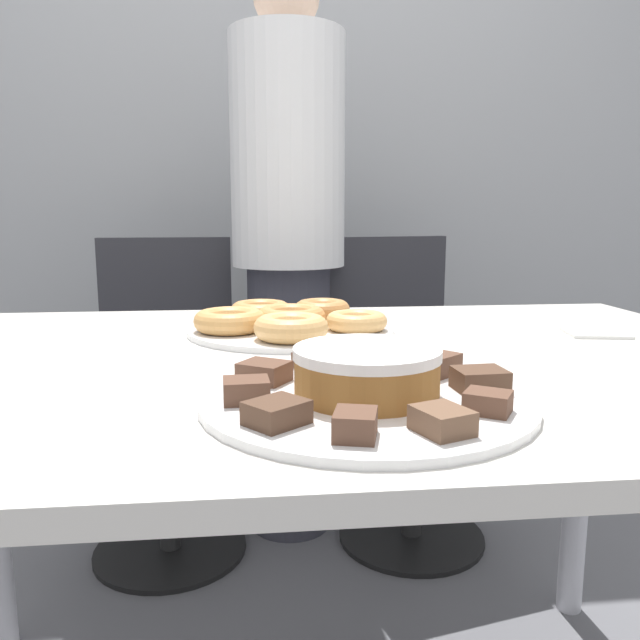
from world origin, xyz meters
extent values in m
cube|color=#A8AAAD|center=(0.00, 1.58, 1.30)|extent=(8.00, 0.05, 2.60)
cube|color=silver|center=(0.00, 0.00, 0.75)|extent=(1.48, 0.96, 0.03)
cylinder|color=silver|center=(0.68, 0.42, 0.37)|extent=(0.06, 0.06, 0.74)
cylinder|color=#383842|center=(0.01, 0.93, 0.41)|extent=(0.25, 0.25, 0.83)
cylinder|color=white|center=(0.01, 0.93, 1.16)|extent=(0.33, 0.33, 0.66)
cylinder|color=black|center=(-0.35, 0.80, 0.01)|extent=(0.44, 0.44, 0.01)
cylinder|color=#262626|center=(-0.35, 0.80, 0.23)|extent=(0.06, 0.06, 0.43)
cube|color=#2D2D33|center=(-0.35, 0.80, 0.47)|extent=(0.46, 0.46, 0.04)
cube|color=#2D2D33|center=(-0.36, 1.00, 0.70)|extent=(0.40, 0.05, 0.42)
cylinder|color=black|center=(0.37, 0.80, 0.01)|extent=(0.44, 0.44, 0.01)
cylinder|color=#262626|center=(0.37, 0.80, 0.23)|extent=(0.06, 0.06, 0.43)
cube|color=#2D2D33|center=(0.37, 0.80, 0.47)|extent=(0.53, 0.53, 0.04)
cube|color=#2D2D33|center=(0.32, 1.00, 0.70)|extent=(0.39, 0.12, 0.42)
cylinder|color=white|center=(0.03, -0.26, 0.77)|extent=(0.38, 0.38, 0.01)
cylinder|color=white|center=(-0.03, 0.19, 0.77)|extent=(0.38, 0.38, 0.01)
cylinder|color=#9E662D|center=(0.03, -0.26, 0.80)|extent=(0.16, 0.16, 0.04)
cylinder|color=white|center=(0.03, -0.26, 0.83)|extent=(0.17, 0.17, 0.01)
cube|color=brown|center=(0.06, -0.12, 0.79)|extent=(0.06, 0.07, 0.02)
cube|color=brown|center=(-0.02, -0.13, 0.79)|extent=(0.06, 0.06, 0.02)
cube|color=brown|center=(-0.09, -0.18, 0.79)|extent=(0.07, 0.07, 0.02)
cube|color=brown|center=(-0.11, -0.26, 0.79)|extent=(0.05, 0.05, 0.03)
cube|color=#513828|center=(-0.08, -0.34, 0.79)|extent=(0.07, 0.07, 0.02)
cube|color=brown|center=(-0.01, -0.39, 0.79)|extent=(0.05, 0.05, 0.03)
cube|color=brown|center=(0.08, -0.38, 0.79)|extent=(0.06, 0.06, 0.02)
cube|color=brown|center=(0.14, -0.33, 0.79)|extent=(0.06, 0.06, 0.02)
cube|color=#513828|center=(0.16, -0.25, 0.79)|extent=(0.06, 0.05, 0.03)
cube|color=brown|center=(0.13, -0.17, 0.79)|extent=(0.07, 0.07, 0.03)
torus|color=#D18E4C|center=(-0.03, 0.19, 0.79)|extent=(0.13, 0.13, 0.04)
torus|color=tan|center=(-0.14, 0.16, 0.80)|extent=(0.13, 0.13, 0.04)
torus|color=#E5AD66|center=(-0.04, 0.08, 0.80)|extent=(0.12, 0.12, 0.04)
torus|color=#E5AD66|center=(0.08, 0.15, 0.79)|extent=(0.11, 0.11, 0.03)
torus|color=#C68447|center=(0.04, 0.27, 0.80)|extent=(0.11, 0.11, 0.04)
torus|color=#D18E4C|center=(-0.08, 0.28, 0.79)|extent=(0.12, 0.12, 0.04)
cube|color=white|center=(0.51, 0.11, 0.77)|extent=(0.12, 0.10, 0.01)
camera|label=1|loc=(-0.10, -0.93, 0.98)|focal=35.00mm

